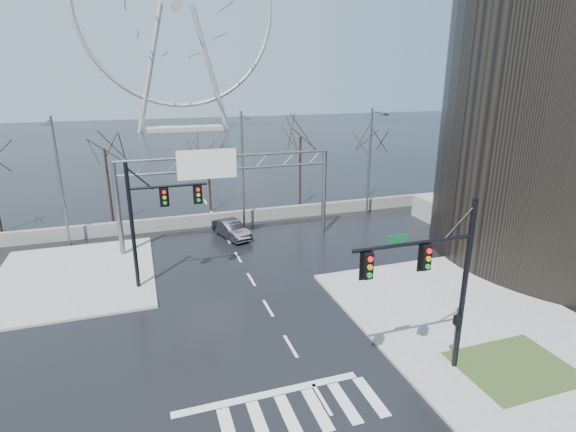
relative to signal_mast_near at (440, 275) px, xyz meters
name	(u,v)px	position (x,y,z in m)	size (l,w,h in m)	color
ground	(291,346)	(-5.14, 4.04, -4.87)	(260.00, 260.00, 0.00)	black
sidewalk_right_ext	(437,297)	(4.86, 6.04, -4.80)	(12.00, 10.00, 0.15)	gray
sidewalk_far	(75,276)	(-16.14, 16.04, -4.80)	(10.00, 12.00, 0.15)	gray
grass_strip	(515,367)	(3.86, -0.96, -4.72)	(5.00, 4.00, 0.02)	#2A3E19
barrier_wall	(219,219)	(-5.14, 24.04, -4.32)	(52.00, 0.50, 1.10)	slate
signal_mast_near	(440,275)	(0.00, 0.00, 0.00)	(5.52, 0.41, 8.00)	black
signal_mast_far	(151,213)	(-11.01, 13.00, -0.04)	(4.72, 0.41, 8.00)	black
sign_gantry	(223,180)	(-5.52, 19.00, 0.31)	(16.36, 0.40, 7.60)	slate
streetlight_left	(58,173)	(-17.14, 22.20, 1.01)	(0.50, 2.55, 10.00)	slate
streetlight_mid	(243,162)	(-3.14, 22.20, 1.01)	(0.50, 2.55, 10.00)	slate
streetlight_right	(372,154)	(8.86, 22.20, 1.01)	(0.50, 2.55, 10.00)	slate
tree_left	(105,157)	(-14.14, 27.54, 1.10)	(3.75, 3.75, 7.50)	black
tree_center	(208,159)	(-5.14, 28.54, 0.30)	(3.25, 3.25, 6.50)	black
tree_right	(300,145)	(3.86, 27.54, 1.34)	(3.90, 3.90, 7.80)	black
tree_far_right	(370,148)	(11.86, 28.04, 0.54)	(3.40, 3.40, 6.80)	black
ferris_wheel	(177,14)	(-0.14, 99.04, 21.26)	(45.00, 6.00, 50.91)	gray
car	(231,229)	(-4.72, 20.36, -4.16)	(1.51, 4.34, 1.43)	black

